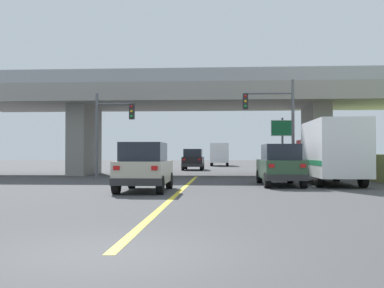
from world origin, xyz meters
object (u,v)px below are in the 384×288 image
object	(u,v)px
suv_crossing	(280,165)
traffic_signal_farside	(110,125)
highway_sign	(283,134)
suv_lead	(144,167)
sedan_oncoming	(193,159)
traffic_signal_nearside	(277,117)
box_truck	(331,152)
semi_truck_distant	(219,154)

from	to	relation	value
suv_crossing	traffic_signal_farside	size ratio (longest dim) A/B	0.90
highway_sign	suv_lead	bearing A→B (deg)	-120.00
sedan_oncoming	highway_sign	distance (m)	14.85
suv_crossing	traffic_signal_nearside	bearing A→B (deg)	83.93
suv_crossing	box_truck	size ratio (longest dim) A/B	0.64
box_truck	sedan_oncoming	world-z (taller)	box_truck
semi_truck_distant	box_truck	bearing A→B (deg)	-80.90
suv_lead	suv_crossing	distance (m)	7.15
suv_lead	traffic_signal_nearside	size ratio (longest dim) A/B	0.71
sedan_oncoming	highway_sign	world-z (taller)	highway_sign
box_truck	traffic_signal_farside	world-z (taller)	traffic_signal_farside
box_truck	highway_sign	distance (m)	8.01
box_truck	traffic_signal_nearside	world-z (taller)	traffic_signal_nearside
sedan_oncoming	highway_sign	bearing A→B (deg)	-62.21
suv_crossing	semi_truck_distant	size ratio (longest dim) A/B	0.74
box_truck	highway_sign	world-z (taller)	highway_sign
traffic_signal_farside	traffic_signal_nearside	bearing A→B (deg)	-1.33
traffic_signal_farside	semi_truck_distant	xyz separation A→B (m)	(6.60, 32.21, -1.79)
traffic_signal_nearside	traffic_signal_farside	size ratio (longest dim) A/B	1.13
sedan_oncoming	traffic_signal_farside	world-z (taller)	traffic_signal_farside
box_truck	sedan_oncoming	xyz separation A→B (m)	(-8.29, 20.82, -0.66)
suv_crossing	box_truck	xyz separation A→B (m)	(2.69, 1.07, 0.66)
suv_lead	highway_sign	size ratio (longest dim) A/B	1.06
highway_sign	box_truck	bearing A→B (deg)	-79.67
traffic_signal_nearside	highway_sign	bearing A→B (deg)	77.53
sedan_oncoming	semi_truck_distant	xyz separation A→B (m)	(2.45, 15.62, 0.53)
suv_lead	suv_crossing	xyz separation A→B (m)	(6.05, 3.82, 0.00)
suv_crossing	highway_sign	distance (m)	9.15
suv_crossing	box_truck	distance (m)	2.97
highway_sign	semi_truck_distant	world-z (taller)	highway_sign
box_truck	highway_sign	xyz separation A→B (m)	(-1.42, 7.79, 1.25)
highway_sign	traffic_signal_nearside	bearing A→B (deg)	-102.47
sedan_oncoming	semi_truck_distant	distance (m)	15.82
suv_lead	suv_crossing	bearing A→B (deg)	32.31
suv_crossing	suv_lead	bearing A→B (deg)	-148.88
suv_crossing	traffic_signal_farside	world-z (taller)	traffic_signal_farside
highway_sign	sedan_oncoming	bearing A→B (deg)	117.79
box_truck	traffic_signal_nearside	xyz separation A→B (m)	(-2.26, 3.98, 2.08)
traffic_signal_nearside	traffic_signal_farside	bearing A→B (deg)	178.67
semi_truck_distant	sedan_oncoming	bearing A→B (deg)	-98.92
suv_lead	traffic_signal_nearside	distance (m)	11.32
traffic_signal_nearside	highway_sign	size ratio (longest dim) A/B	1.50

